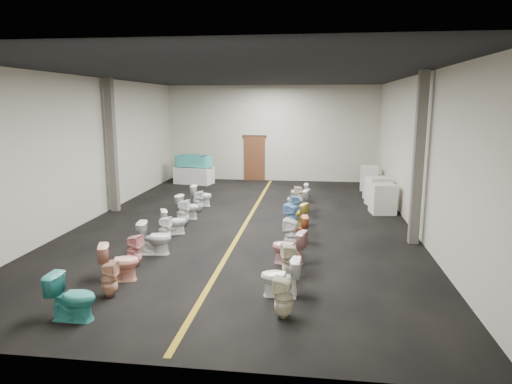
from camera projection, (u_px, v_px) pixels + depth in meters
floor at (246, 223)px, 14.29m from camera, size 16.00×16.00×0.00m
ceiling at (246, 75)px, 13.43m from camera, size 16.00×16.00×0.00m
wall_back at (271, 134)px, 21.64m from camera, size 10.00×0.00×10.00m
wall_front at (156, 213)px, 6.08m from camera, size 10.00×0.00×10.00m
wall_left at (91, 149)px, 14.50m from camera, size 0.00×16.00×16.00m
wall_right at (416, 153)px, 13.22m from camera, size 0.00×16.00×16.00m
aisle_stripe at (246, 222)px, 14.29m from camera, size 0.12×15.60×0.01m
back_door at (255, 159)px, 21.92m from camera, size 1.00×0.10×2.10m
door_frame at (255, 136)px, 21.72m from camera, size 1.15×0.08×0.10m
column_left at (112, 146)px, 15.44m from camera, size 0.25×0.25×4.50m
column_right at (418, 159)px, 11.80m from camera, size 0.25×0.25×4.50m
display_table at (194, 175)px, 21.11m from camera, size 1.85×1.19×0.76m
bathtub at (194, 161)px, 20.98m from camera, size 1.84×0.86×0.55m
appliance_crate_a at (383, 199)px, 15.42m from camera, size 0.87×0.87×1.00m
appliance_crate_b at (378, 191)px, 16.64m from camera, size 0.90×0.90×1.03m
appliance_crate_c at (373, 188)px, 17.94m from camera, size 0.87×0.87×0.75m
appliance_crate_d at (369, 178)px, 19.52m from camera, size 0.78×0.78×1.03m
toilet_left_0 at (72, 297)px, 7.83m from camera, size 0.82×0.47×0.83m
toilet_left_1 at (109, 279)px, 8.77m from camera, size 0.35×0.34×0.70m
toilet_left_2 at (119, 262)px, 9.58m from camera, size 0.90×0.69×0.81m
toilet_left_3 at (134, 250)px, 10.42m from camera, size 0.40×0.39×0.75m
toilet_left_4 at (155, 238)px, 11.27m from camera, size 0.86×0.55×0.83m
toilet_left_5 at (165, 230)px, 12.18m from camera, size 0.36×0.35×0.72m
toilet_left_6 at (174, 222)px, 12.99m from camera, size 0.82×0.67×0.73m
toilet_left_7 at (183, 213)px, 13.86m from camera, size 0.38×0.37×0.81m
toilet_left_8 at (188, 207)px, 14.74m from camera, size 0.80×0.53×0.76m
toilet_left_9 at (198, 201)px, 15.62m from camera, size 0.38×0.37×0.73m
toilet_left_10 at (202, 196)px, 16.55m from camera, size 0.75×0.44×0.76m
toilet_right_0 at (284, 298)px, 7.91m from camera, size 0.38×0.38×0.74m
toilet_right_1 at (280, 277)px, 8.79m from camera, size 0.79×0.47×0.78m
toilet_right_2 at (290, 261)px, 9.68m from camera, size 0.44×0.43×0.77m
toilet_right_3 at (289, 247)px, 10.57m from camera, size 0.88×0.63×0.81m
toilet_right_4 at (292, 235)px, 11.44m from camera, size 0.48×0.47×0.86m
toilet_right_5 at (295, 229)px, 12.30m from camera, size 0.74×0.49×0.71m
toilet_right_6 at (292, 218)px, 13.14m from camera, size 0.51×0.51×0.85m
toilet_right_7 at (297, 213)px, 14.04m from camera, size 0.77×0.62×0.68m
toilet_right_8 at (295, 207)px, 14.80m from camera, size 0.42×0.42×0.75m
toilet_right_9 at (298, 200)px, 15.66m from camera, size 0.87×0.64×0.79m
toilet_right_10 at (299, 196)px, 16.55m from camera, size 0.38×0.37×0.73m
toilet_right_11 at (299, 192)px, 17.39m from camera, size 0.67×0.40×0.68m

